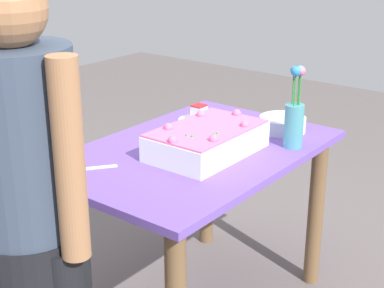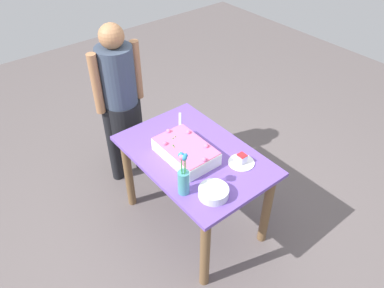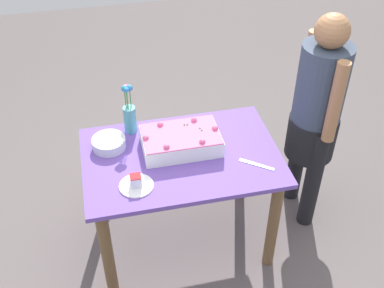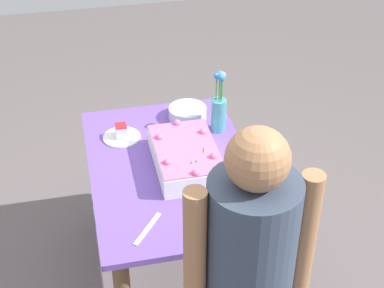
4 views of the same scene
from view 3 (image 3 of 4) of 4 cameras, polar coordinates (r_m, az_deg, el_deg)
name	(u,v)px [view 3 (image 3 of 4)]	position (r m, az deg, el deg)	size (l,w,h in m)	color
ground_plane	(183,238)	(3.34, -1.11, -11.07)	(8.00, 8.00, 0.00)	#5F5656
dining_table	(182,173)	(2.91, -1.25, -3.50)	(1.15, 0.77, 0.75)	#6A49A9
sheet_cake	(181,141)	(2.83, -1.32, 0.41)	(0.46, 0.29, 0.13)	white
serving_plate_with_slice	(136,183)	(2.62, -6.64, -4.66)	(0.19, 0.19, 0.08)	white
cake_knife	(257,165)	(2.77, 7.68, -2.44)	(0.21, 0.02, 0.00)	silver
flower_vase	(129,115)	(2.94, -7.42, 3.48)	(0.08, 0.08, 0.33)	teal
fruit_bowl	(109,143)	(2.89, -9.82, 0.10)	(0.20, 0.20, 0.06)	silver
person_standing	(316,111)	(3.07, 14.51, 3.79)	(0.31, 0.45, 1.49)	black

